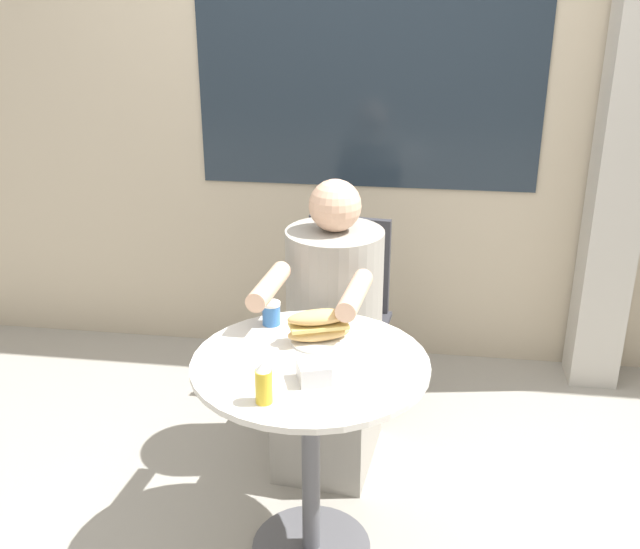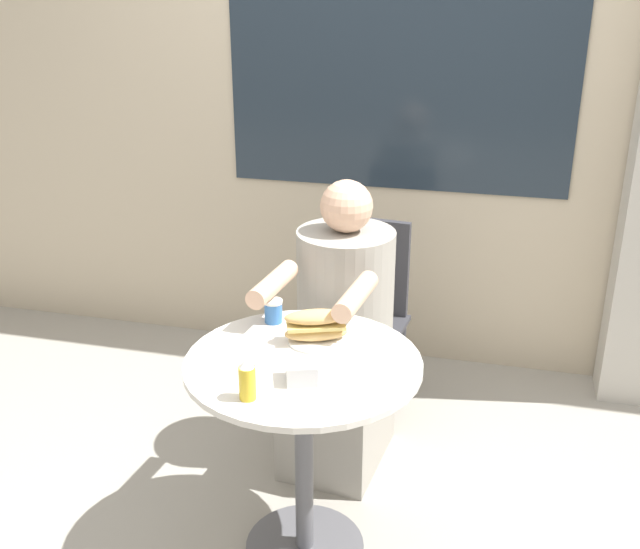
# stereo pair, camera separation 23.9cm
# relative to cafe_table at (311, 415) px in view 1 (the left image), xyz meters

# --- Properties ---
(ground_plane) EXTENTS (8.00, 8.00, 0.00)m
(ground_plane) POSITION_rel_cafe_table_xyz_m (0.00, 0.00, -0.53)
(ground_plane) COLOR gray
(storefront_wall) EXTENTS (8.00, 0.09, 2.80)m
(storefront_wall) POSITION_rel_cafe_table_xyz_m (0.00, 1.51, 0.87)
(storefront_wall) COLOR #B7A88E
(storefront_wall) RESTS_ON ground_plane
(lattice_pillar) EXTENTS (0.22, 0.22, 2.40)m
(lattice_pillar) POSITION_rel_cafe_table_xyz_m (1.16, 1.34, 0.67)
(lattice_pillar) COLOR #B2ADA3
(lattice_pillar) RESTS_ON ground_plane
(cafe_table) EXTENTS (0.73, 0.73, 0.73)m
(cafe_table) POSITION_rel_cafe_table_xyz_m (0.00, 0.00, 0.00)
(cafe_table) COLOR beige
(cafe_table) RESTS_ON ground_plane
(diner_chair) EXTENTS (0.42, 0.42, 0.87)m
(diner_chair) POSITION_rel_cafe_table_xyz_m (0.01, 0.91, -0.01)
(diner_chair) COLOR #333338
(diner_chair) RESTS_ON ground_plane
(seated_diner) EXTENTS (0.42, 0.68, 1.14)m
(seated_diner) POSITION_rel_cafe_table_xyz_m (-0.01, 0.56, -0.05)
(seated_diner) COLOR gray
(seated_diner) RESTS_ON ground_plane
(sandwich_on_plate) EXTENTS (0.22, 0.18, 0.11)m
(sandwich_on_plate) POSITION_rel_cafe_table_xyz_m (0.01, 0.13, 0.24)
(sandwich_on_plate) COLOR white
(sandwich_on_plate) RESTS_ON cafe_table
(drink_cup) EXTENTS (0.06, 0.06, 0.08)m
(drink_cup) POSITION_rel_cafe_table_xyz_m (-0.17, 0.24, 0.23)
(drink_cup) COLOR #336BB7
(drink_cup) RESTS_ON cafe_table
(napkin_box) EXTENTS (0.11, 0.11, 0.06)m
(napkin_box) POSITION_rel_cafe_table_xyz_m (0.03, -0.12, 0.22)
(napkin_box) COLOR silver
(napkin_box) RESTS_ON cafe_table
(condiment_bottle) EXTENTS (0.05, 0.05, 0.13)m
(condiment_bottle) POSITION_rel_cafe_table_xyz_m (-0.09, -0.25, 0.25)
(condiment_bottle) COLOR gold
(condiment_bottle) RESTS_ON cafe_table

